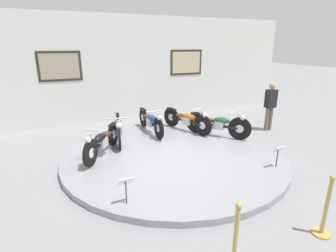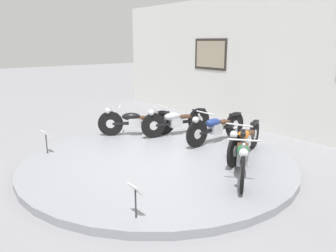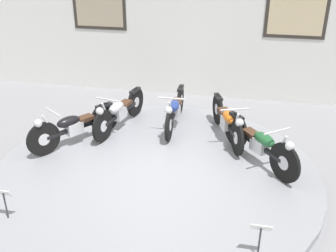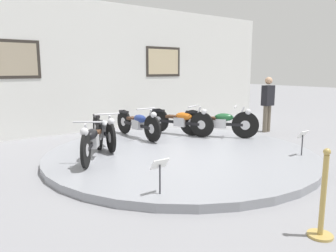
# 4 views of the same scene
# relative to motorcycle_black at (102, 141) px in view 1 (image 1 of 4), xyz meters

# --- Properties ---
(ground_plane) EXTENTS (60.00, 60.00, 0.00)m
(ground_plane) POSITION_rel_motorcycle_black_xyz_m (1.74, -0.56, -0.53)
(ground_plane) COLOR gray
(display_platform) EXTENTS (5.65, 5.65, 0.14)m
(display_platform) POSITION_rel_motorcycle_black_xyz_m (1.74, -0.56, -0.46)
(display_platform) COLOR gray
(display_platform) RESTS_ON ground_plane
(back_wall) EXTENTS (14.00, 0.22, 3.86)m
(back_wall) POSITION_rel_motorcycle_black_xyz_m (1.74, 3.51, 1.41)
(back_wall) COLOR silver
(back_wall) RESTS_ON ground_plane
(motorcycle_black) EXTENTS (1.18, 1.67, 0.80)m
(motorcycle_black) POSITION_rel_motorcycle_black_xyz_m (0.00, 0.00, 0.00)
(motorcycle_black) COLOR black
(motorcycle_black) RESTS_ON display_platform
(motorcycle_silver) EXTENTS (0.59, 1.97, 0.80)m
(motorcycle_silver) POSITION_rel_motorcycle_black_xyz_m (0.63, 0.84, 0.00)
(motorcycle_silver) COLOR black
(motorcycle_silver) RESTS_ON display_platform
(motorcycle_blue) EXTENTS (0.54, 2.00, 0.80)m
(motorcycle_blue) POSITION_rel_motorcycle_black_xyz_m (1.74, 1.17, 0.00)
(motorcycle_blue) COLOR black
(motorcycle_blue) RESTS_ON display_platform
(motorcycle_orange) EXTENTS (0.78, 1.90, 0.80)m
(motorcycle_orange) POSITION_rel_motorcycle_black_xyz_m (2.86, 0.85, 0.00)
(motorcycle_orange) COLOR black
(motorcycle_orange) RESTS_ON display_platform
(motorcycle_green) EXTENTS (1.31, 1.62, 0.82)m
(motorcycle_green) POSITION_rel_motorcycle_black_xyz_m (3.49, 0.00, 0.01)
(motorcycle_green) COLOR black
(motorcycle_green) RESTS_ON display_platform
(info_placard_front_left) EXTENTS (0.26, 0.11, 0.51)m
(info_placard_front_left) POSITION_rel_motorcycle_black_xyz_m (-0.02, -2.30, -0.02)
(info_placard_front_left) COLOR #333338
(info_placard_front_left) RESTS_ON display_platform
(info_placard_front_centre) EXTENTS (0.26, 0.11, 0.51)m
(info_placard_front_centre) POSITION_rel_motorcycle_black_xyz_m (3.50, -2.30, -0.02)
(info_placard_front_centre) COLOR #333338
(info_placard_front_centre) RESTS_ON display_platform
(visitor_standing) EXTENTS (0.36, 0.22, 1.65)m
(visitor_standing) POSITION_rel_motorcycle_black_xyz_m (5.66, 0.18, 0.40)
(visitor_standing) COLOR #6B6051
(visitor_standing) RESTS_ON ground_plane
(stanchion_post_left_of_entry) EXTENTS (0.28, 0.28, 1.02)m
(stanchion_post_left_of_entry) POSITION_rel_motorcycle_black_xyz_m (0.90, -4.15, -0.18)
(stanchion_post_left_of_entry) COLOR tan
(stanchion_post_left_of_entry) RESTS_ON ground_plane
(stanchion_post_right_of_entry) EXTENTS (0.28, 0.28, 1.02)m
(stanchion_post_right_of_entry) POSITION_rel_motorcycle_black_xyz_m (2.59, -4.15, -0.18)
(stanchion_post_right_of_entry) COLOR tan
(stanchion_post_right_of_entry) RESTS_ON ground_plane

